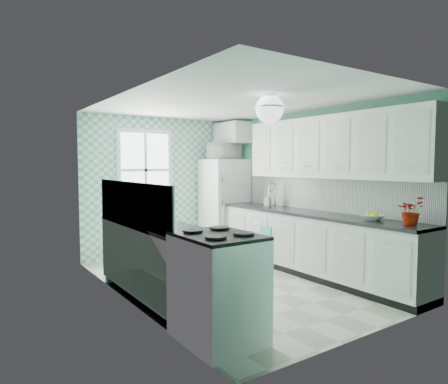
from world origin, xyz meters
TOP-DOWN VIEW (x-y plane):
  - floor at (0.00, 0.00)m, footprint 3.00×4.40m
  - ceiling at (0.00, 0.00)m, footprint 3.00×4.40m
  - wall_back at (0.00, 2.21)m, footprint 3.00×0.02m
  - wall_front at (0.00, -2.21)m, footprint 3.00×0.02m
  - wall_left at (-1.51, 0.00)m, footprint 0.02×4.40m
  - wall_right at (1.51, 0.00)m, footprint 0.02×4.40m
  - accent_wall at (0.00, 2.19)m, footprint 3.00×0.01m
  - window at (-0.35, 2.16)m, footprint 1.04×0.05m
  - backsplash_right at (1.49, -0.40)m, footprint 0.02×3.60m
  - backsplash_left at (-1.49, -0.07)m, footprint 0.02×2.15m
  - upper_cabinets_right at (1.33, -0.60)m, footprint 0.33×3.20m
  - upper_cabinet_fridge at (1.30, 1.83)m, footprint 0.40×0.74m
  - ceiling_light at (0.00, -0.80)m, footprint 0.34×0.34m
  - base_cabinets_right at (1.20, -0.40)m, footprint 0.60×3.60m
  - countertop_right at (1.19, -0.40)m, footprint 0.63×3.60m
  - base_cabinets_left at (-1.20, -0.07)m, footprint 0.60×2.15m
  - countertop_left at (-1.19, -0.07)m, footprint 0.63×2.15m
  - fridge at (1.11, 1.79)m, footprint 0.76×0.75m
  - stove at (-1.20, -1.47)m, footprint 0.66×0.83m
  - sink at (1.20, 0.61)m, footprint 0.45×0.38m
  - rug at (0.32, 0.67)m, footprint 0.89×1.14m
  - dish_towel at (0.89, 0.29)m, footprint 0.10×0.24m
  - fruit_bowl at (1.20, -1.42)m, footprint 0.36×0.36m
  - potted_plant at (1.20, -1.93)m, footprint 0.32×0.28m
  - soap_bottle at (1.25, 0.68)m, footprint 0.13×0.13m
  - microwave at (1.11, 1.79)m, footprint 0.58×0.41m

SIDE VIEW (x-z plane):
  - floor at x=0.00m, z-range -0.02..0.00m
  - rug at x=0.32m, z-range 0.00..0.02m
  - base_cabinets_right at x=1.20m, z-range 0.00..0.90m
  - base_cabinets_left at x=-1.20m, z-range 0.00..0.90m
  - dish_towel at x=0.89m, z-range 0.29..0.67m
  - stove at x=-1.20m, z-range 0.02..1.02m
  - fridge at x=1.11m, z-range 0.00..1.74m
  - countertop_right at x=1.19m, z-range 0.90..0.94m
  - countertop_left at x=-1.19m, z-range 0.90..0.94m
  - sink at x=1.20m, z-range 0.67..1.20m
  - fruit_bowl at x=1.20m, z-range 0.94..1.01m
  - soap_bottle at x=1.25m, z-range 0.94..1.16m
  - potted_plant at x=1.20m, z-range 0.94..1.28m
  - backsplash_right at x=1.49m, z-range 0.94..1.45m
  - backsplash_left at x=-1.49m, z-range 0.94..1.45m
  - wall_back at x=0.00m, z-range 0.00..2.50m
  - wall_front at x=0.00m, z-range 0.00..2.50m
  - wall_left at x=-1.51m, z-range 0.00..2.50m
  - wall_right at x=1.51m, z-range 0.00..2.50m
  - accent_wall at x=0.00m, z-range 0.00..2.50m
  - window at x=-0.35m, z-range 0.83..2.27m
  - upper_cabinets_right at x=1.33m, z-range 1.45..2.35m
  - microwave at x=1.11m, z-range 1.74..2.06m
  - upper_cabinet_fridge at x=1.30m, z-range 2.05..2.45m
  - ceiling_light at x=0.00m, z-range 2.15..2.50m
  - ceiling at x=0.00m, z-range 2.50..2.52m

